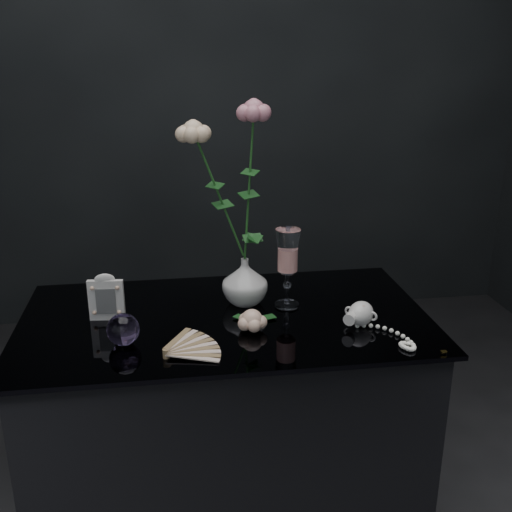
{
  "coord_description": "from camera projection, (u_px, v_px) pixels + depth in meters",
  "views": [
    {
      "loc": [
        -0.13,
        -1.36,
        1.42
      ],
      "look_at": [
        0.08,
        0.06,
        0.92
      ],
      "focal_mm": 42.0,
      "sensor_mm": 36.0,
      "label": 1
    }
  ],
  "objects": [
    {
      "name": "wine_glass",
      "position": [
        288.0,
        268.0,
        1.58
      ],
      "size": [
        0.08,
        0.08,
        0.22
      ],
      "primitive_type": null,
      "rotation": [
        0.0,
        0.0,
        -0.31
      ],
      "color": "white",
      "rests_on": "table"
    },
    {
      "name": "picture_frame",
      "position": [
        106.0,
        297.0,
        1.51
      ],
      "size": [
        0.1,
        0.08,
        0.13
      ],
      "primitive_type": null,
      "rotation": [
        0.0,
        0.0,
        -0.1
      ],
      "color": "silver",
      "rests_on": "table"
    },
    {
      "name": "loose_rose",
      "position": [
        252.0,
        320.0,
        1.47
      ],
      "size": [
        0.15,
        0.18,
        0.06
      ],
      "primitive_type": null,
      "rotation": [
        0.0,
        0.0,
        -0.2
      ],
      "color": "#FFC1A4",
      "rests_on": "table"
    },
    {
      "name": "pearl_jar",
      "position": [
        361.0,
        313.0,
        1.5
      ],
      "size": [
        0.3,
        0.31,
        0.06
      ],
      "primitive_type": null,
      "rotation": [
        0.0,
        0.0,
        -0.68
      ],
      "color": "white",
      "rests_on": "table"
    },
    {
      "name": "paper_fan",
      "position": [
        166.0,
        353.0,
        1.34
      ],
      "size": [
        0.27,
        0.22,
        0.03
      ],
      "primitive_type": null,
      "rotation": [
        0.0,
        0.0,
        0.13
      ],
      "color": "#F9EDC7",
      "rests_on": "table"
    },
    {
      "name": "roses",
      "position": [
        231.0,
        180.0,
        1.51
      ],
      "size": [
        0.23,
        0.11,
        0.46
      ],
      "color": "beige",
      "rests_on": "vase"
    },
    {
      "name": "table",
      "position": [
        228.0,
        440.0,
        1.68
      ],
      "size": [
        1.05,
        0.58,
        0.76
      ],
      "color": "black",
      "rests_on": "ground"
    },
    {
      "name": "paperweight",
      "position": [
        123.0,
        329.0,
        1.39
      ],
      "size": [
        0.1,
        0.1,
        0.08
      ],
      "primitive_type": null,
      "rotation": [
        0.0,
        0.0,
        0.41
      ],
      "color": "#8D6CB0",
      "rests_on": "table"
    },
    {
      "name": "vase",
      "position": [
        245.0,
        281.0,
        1.61
      ],
      "size": [
        0.15,
        0.15,
        0.13
      ],
      "primitive_type": "imported",
      "rotation": [
        0.0,
        0.0,
        -0.28
      ],
      "color": "silver",
      "rests_on": "table"
    }
  ]
}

